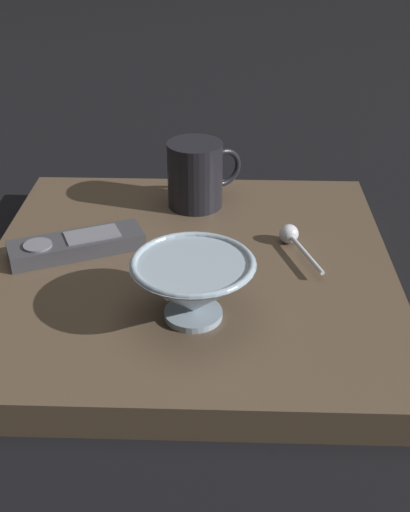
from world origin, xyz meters
name	(u,v)px	position (x,y,z in m)	size (l,w,h in m)	color
ground_plane	(190,290)	(0.00, 0.00, 0.00)	(6.00, 6.00, 0.00)	black
table	(189,277)	(0.00, 0.00, 0.02)	(0.55, 0.54, 0.04)	#4C3D2D
cereal_bowl	(193,286)	(0.12, 0.01, 0.09)	(0.14, 0.14, 0.08)	#8C9EAD
coffee_mug	(198,174)	(-0.18, 0.00, 0.09)	(0.09, 0.11, 0.10)	black
teaspoon	(291,237)	(-0.05, 0.14, 0.06)	(0.12, 0.05, 0.03)	silver
tv_remote_near	(76,245)	(-0.02, -0.16, 0.05)	(0.12, 0.19, 0.03)	#38383D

